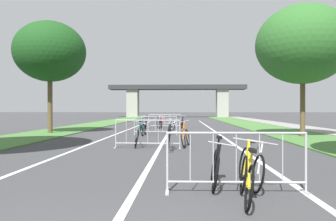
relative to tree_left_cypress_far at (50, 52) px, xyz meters
The scene contains 25 objects.
grass_verge_left 11.49m from the tree_left_cypress_far, 90.55° to the left, with size 3.36×67.34×0.05m, color #477A38.
grass_verge_right 18.11m from the tree_left_cypress_far, 36.72° to the left, with size 3.36×67.34×0.05m, color #477A38.
sidewalk_path_right 20.41m from the tree_left_cypress_far, 31.75° to the left, with size 2.38×67.34×0.08m, color gray.
lane_stripe_center 8.78m from the tree_left_cypress_far, 18.84° to the left, with size 0.14×38.96×0.01m, color silver.
lane_stripe_right_lane 11.26m from the tree_left_cypress_far, 13.47° to the left, with size 0.14×38.96×0.01m, color silver.
lane_stripe_left_lane 6.69m from the tree_left_cypress_far, 30.67° to the left, with size 0.14×38.96×0.01m, color silver.
overpass_bridge 39.17m from the tree_left_cypress_far, 79.78° to the left, with size 23.76×3.27×5.63m.
tree_left_cypress_far is the anchor object (origin of this frame).
tree_right_oak_mid 14.09m from the tree_left_cypress_far, ahead, with size 4.74×4.74×6.77m.
crowd_barrier_nearest 16.48m from the tree_left_cypress_far, 56.80° to the right, with size 2.45×0.48×1.05m.
crowd_barrier_second 10.46m from the tree_left_cypress_far, 46.92° to the right, with size 2.45×0.47×1.05m.
crowd_barrier_third 7.65m from the tree_left_cypress_far, ahead, with size 2.47×0.58×1.05m.
crowd_barrier_fourth 9.65m from the tree_left_cypress_far, 41.66° to the left, with size 2.45×0.48×1.05m.
bicycle_blue_0 7.30m from the tree_left_cypress_far, 12.00° to the right, with size 0.44×1.61×0.88m.
bicycle_black_1 11.39m from the tree_left_cypress_far, 45.85° to the right, with size 0.46×1.72×0.95m.
bicycle_green_2 9.90m from the tree_left_cypress_far, 46.86° to the right, with size 0.65×1.73×0.99m.
bicycle_white_3 16.32m from the tree_left_cypress_far, 54.75° to the right, with size 0.52×1.74×0.93m.
bicycle_teal_4 9.69m from the tree_left_cypress_far, 45.35° to the left, with size 0.47×1.68×0.98m.
bicycle_orange_5 11.10m from the tree_left_cypress_far, 39.05° to the right, with size 0.50×1.65×1.01m.
bicycle_red_6 9.25m from the tree_left_cypress_far, 39.83° to the left, with size 0.48×1.65×0.92m.
bicycle_silver_7 8.45m from the tree_left_cypress_far, ahead, with size 0.51×1.59×0.94m.
bicycle_purple_8 8.64m from the tree_left_cypress_far, 46.67° to the left, with size 0.43×1.61×0.98m.
bicycle_yellow_9 17.03m from the tree_left_cypress_far, 57.74° to the right, with size 0.54×1.65×0.97m.
bicycle_blue_10 10.86m from the tree_left_cypress_far, 38.07° to the left, with size 0.52×1.65×0.96m.
bicycle_black_11 15.99m from the tree_left_cypress_far, 56.83° to the right, with size 0.44×1.63×0.93m.
Camera 1 is at (0.83, -1.92, 1.44)m, focal length 35.11 mm.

